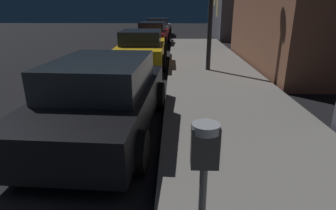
# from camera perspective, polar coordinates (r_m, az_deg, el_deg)

# --- Properties ---
(parking_meter) EXTENTS (0.19, 0.19, 1.47)m
(parking_meter) POSITION_cam_1_polar(r_m,az_deg,el_deg) (2.00, 7.37, -13.36)
(parking_meter) COLOR #59595B
(parking_meter) RESTS_ON sidewalk
(car_black) EXTENTS (2.28, 4.44, 1.43)m
(car_black) POSITION_cam_1_polar(r_m,az_deg,el_deg) (5.43, -13.32, 1.66)
(car_black) COLOR black
(car_black) RESTS_ON ground
(car_yellow_cab) EXTENTS (2.07, 4.46, 1.43)m
(car_yellow_cab) POSITION_cam_1_polar(r_m,az_deg,el_deg) (11.84, -5.41, 11.55)
(car_yellow_cab) COLOR gold
(car_yellow_cab) RESTS_ON ground
(car_red) EXTENTS (2.12, 4.17, 1.43)m
(car_red) POSITION_cam_1_polar(r_m,az_deg,el_deg) (18.12, -3.08, 14.43)
(car_red) COLOR maroon
(car_red) RESTS_ON ground
(car_silver) EXTENTS (2.13, 4.43, 1.43)m
(car_silver) POSITION_cam_1_polar(r_m,az_deg,el_deg) (24.26, -1.95, 15.77)
(car_silver) COLOR #B7B7BF
(car_silver) RESTS_ON ground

